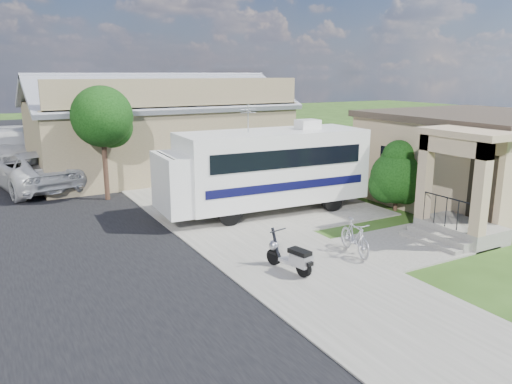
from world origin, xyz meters
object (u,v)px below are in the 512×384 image
van (9,147)px  scooter (291,257)px  motorhome (265,167)px  garden_hose (414,231)px  bicycle (355,239)px  pickup_truck (33,170)px  shrub (397,174)px

van → scooter: bearing=-66.3°
van → motorhome: bearing=-54.4°
van → garden_hose: van is taller
motorhome → garden_hose: bearing=-55.4°
van → garden_hose: (10.41, -20.20, -0.88)m
garden_hose → scooter: bearing=-171.2°
bicycle → pickup_truck: pickup_truck is taller
pickup_truck → garden_hose: 16.27m
garden_hose → shrub: bearing=57.1°
van → pickup_truck: bearing=-76.3°
bicycle → garden_hose: 3.02m
shrub → scooter: size_ratio=1.71×
pickup_truck → van: size_ratio=0.92×
motorhome → van: bearing=118.7°
pickup_truck → motorhome: bearing=120.9°
shrub → pickup_truck: (-11.50, 10.42, -0.51)m
bicycle → pickup_truck: 15.16m
shrub → pickup_truck: bearing=137.8°
shrub → garden_hose: bearing=-122.9°
motorhome → shrub: size_ratio=2.93×
scooter → garden_hose: scooter is taller
motorhome → bicycle: (-0.09, -5.17, -1.19)m
van → garden_hose: size_ratio=16.12×
motorhome → scooter: size_ratio=5.01×
shrub → scooter: bearing=-154.3°
pickup_truck → van: bearing=-95.5°
shrub → van: 21.42m
garden_hose → pickup_truck: bearing=127.5°
motorhome → garden_hose: motorhome is taller
motorhome → garden_hose: 5.63m
shrub → pickup_truck: 15.53m
motorhome → van: 17.36m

